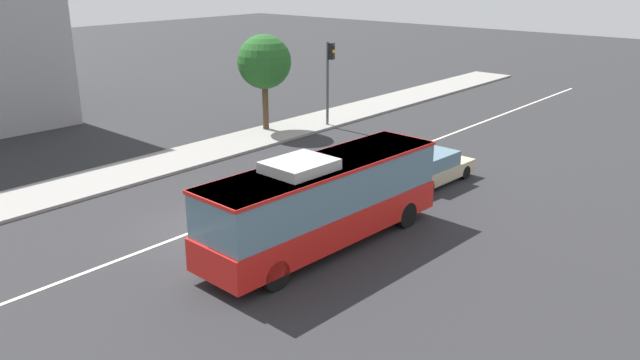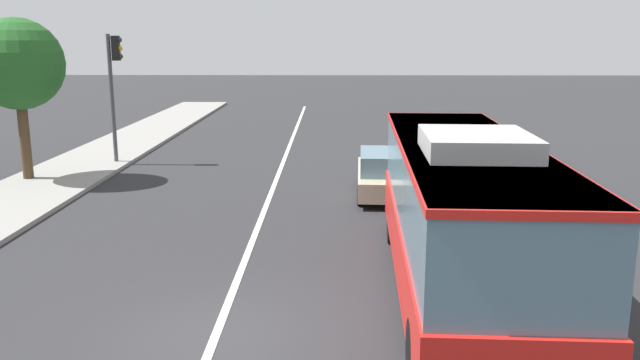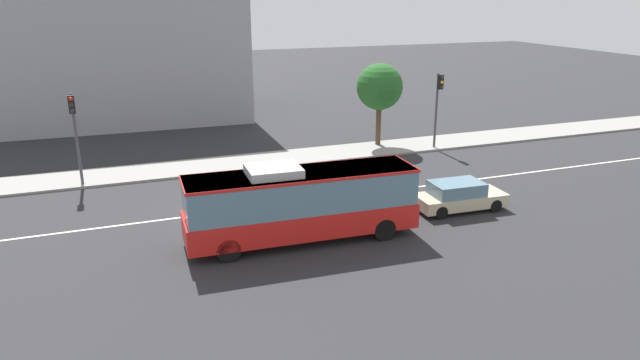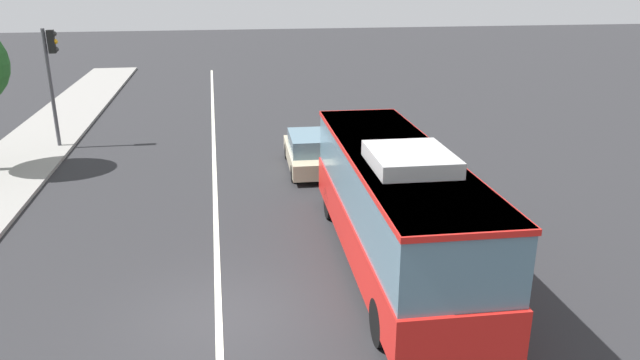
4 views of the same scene
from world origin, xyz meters
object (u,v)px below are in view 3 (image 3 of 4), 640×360
transit_bus (301,201)px  traffic_light_mid_block (74,124)px  sedan_beige (459,196)px  traffic_light_near_corner (438,98)px  street_tree_kerbside_left (380,87)px

transit_bus → traffic_light_mid_block: size_ratio=1.94×
sedan_beige → traffic_light_near_corner: bearing=66.8°
transit_bus → street_tree_kerbside_left: (10.21, 13.36, 2.33)m
traffic_light_mid_block → street_tree_kerbside_left: (19.29, 2.24, 0.58)m
transit_bus → traffic_light_mid_block: bearing=131.6°
transit_bus → sedan_beige: transit_bus is taller
traffic_light_mid_block → traffic_light_near_corner: bearing=91.0°
sedan_beige → street_tree_kerbside_left: (1.73, 12.61, 3.41)m
transit_bus → sedan_beige: size_ratio=2.21×
sedan_beige → street_tree_kerbside_left: street_tree_kerbside_left is taller
traffic_light_mid_block → street_tree_kerbside_left: size_ratio=0.90×
sedan_beige → traffic_light_mid_block: size_ratio=0.88×
traffic_light_mid_block → street_tree_kerbside_left: bearing=97.6°
sedan_beige → traffic_light_near_corner: (5.02, 10.38, 2.84)m
traffic_light_mid_block → sedan_beige: bearing=60.4°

